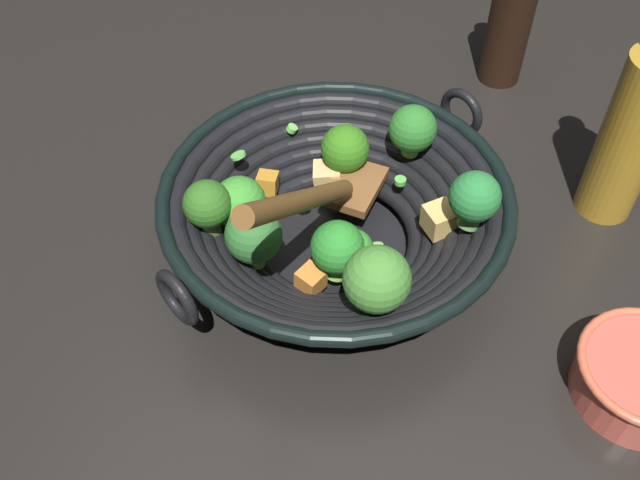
% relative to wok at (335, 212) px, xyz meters
% --- Properties ---
extents(ground_plane, '(4.00, 4.00, 0.00)m').
position_rel_wok_xyz_m(ground_plane, '(0.00, 0.00, -0.06)').
color(ground_plane, black).
extents(wok, '(0.34, 0.34, 0.22)m').
position_rel_wok_xyz_m(wok, '(0.00, 0.00, 0.00)').
color(wok, black).
rests_on(wok, ground).
extents(soy_sauce_bottle, '(0.05, 0.05, 0.21)m').
position_rel_wok_xyz_m(soy_sauce_bottle, '(0.17, 0.32, 0.03)').
color(soy_sauce_bottle, black).
rests_on(soy_sauce_bottle, ground).
extents(cooking_oil_bottle, '(0.06, 0.06, 0.25)m').
position_rel_wok_xyz_m(cooking_oil_bottle, '(0.28, 0.10, 0.04)').
color(cooking_oil_bottle, '#AD7F23').
rests_on(cooking_oil_bottle, ground).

